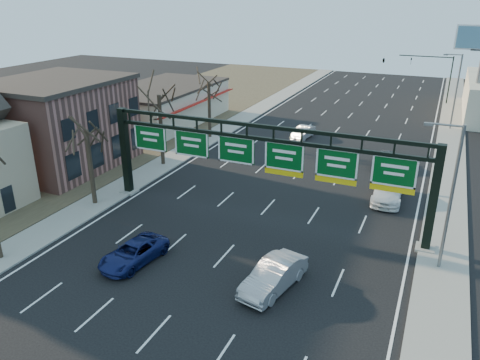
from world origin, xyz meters
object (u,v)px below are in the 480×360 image
at_px(sign_gantry, 262,159).
at_px(car_white_wagon, 388,190).
at_px(car_blue_suv, 134,253).
at_px(car_silver_sedan, 274,276).

bearing_deg(sign_gantry, car_white_wagon, 41.57).
distance_m(car_blue_suv, car_white_wagon, 20.84).
distance_m(car_silver_sedan, car_white_wagon, 15.88).
height_order(sign_gantry, car_silver_sedan, sign_gantry).
relative_size(car_blue_suv, car_white_wagon, 0.86).
bearing_deg(car_blue_suv, car_white_wagon, 58.71).
bearing_deg(car_silver_sedan, sign_gantry, 128.42).
height_order(car_blue_suv, car_silver_sedan, car_silver_sedan).
height_order(car_blue_suv, car_white_wagon, car_white_wagon).
distance_m(sign_gantry, car_white_wagon, 11.58).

